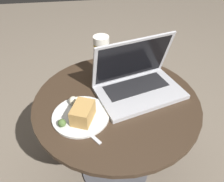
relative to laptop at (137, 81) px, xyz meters
The scene contains 6 objects.
ground_plane 0.56m from the laptop, 155.08° to the right, with size 6.00×6.00×0.00m, color #726656.
table 0.22m from the laptop, 155.08° to the right, with size 0.68×0.68×0.50m.
laptop is the anchor object (origin of this frame).
beer_glass 0.19m from the laptop, 138.46° to the left, with size 0.07×0.07×0.20m.
snack_plate 0.27m from the laptop, 151.62° to the right, with size 0.21×0.21×0.07m.
fork 0.30m from the laptop, 143.11° to the right, with size 0.11×0.15×0.00m.
Camera 1 is at (-0.12, -0.66, 1.09)m, focal length 35.00 mm.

